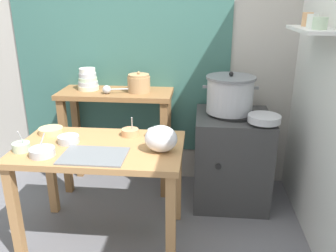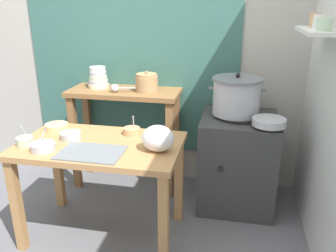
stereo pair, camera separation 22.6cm
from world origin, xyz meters
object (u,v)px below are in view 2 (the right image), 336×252
stove_block (237,161)px  clay_pot (147,83)px  prep_bowl_5 (158,133)px  back_shelf_table (125,114)px  steamer_pot (237,96)px  bowl_stack_enamel (98,79)px  prep_bowl_0 (25,141)px  prep_bowl_3 (57,126)px  serving_tray (91,153)px  plastic_bag (158,138)px  prep_bowl_1 (132,131)px  ladle (116,88)px  prep_bowl_4 (71,135)px  prep_bowl_2 (43,146)px  wide_pan (269,122)px  prep_table (101,158)px

stove_block → clay_pot: 0.99m
prep_bowl_5 → back_shelf_table: bearing=127.5°
steamer_pot → bowl_stack_enamel: steamer_pot is taller
prep_bowl_0 → prep_bowl_3: bearing=79.8°
serving_tray → prep_bowl_0: size_ratio=2.68×
stove_block → prep_bowl_5: (-0.57, -0.42, 0.37)m
steamer_pot → plastic_bag: bearing=-124.3°
serving_tray → back_shelf_table: bearing=94.8°
serving_tray → prep_bowl_5: bearing=46.4°
prep_bowl_1 → prep_bowl_3: size_ratio=0.84×
back_shelf_table → clay_pot: (0.20, 0.00, 0.29)m
ladle → prep_bowl_4: (-0.12, -0.63, -0.19)m
ladle → prep_bowl_4: size_ratio=2.03×
prep_bowl_0 → prep_bowl_2: (0.16, -0.05, -0.00)m
plastic_bag → prep_bowl_4: (-0.64, 0.08, -0.06)m
stove_block → prep_bowl_5: size_ratio=5.81×
serving_tray → prep_bowl_2: 0.32m
stove_block → clay_pot: size_ratio=4.13×
stove_block → steamer_pot: 0.55m
clay_pot → wide_pan: clay_pot is taller
bowl_stack_enamel → prep_bowl_3: size_ratio=1.08×
bowl_stack_enamel → prep_bowl_0: 0.96m
prep_table → serving_tray: 0.21m
prep_table → prep_bowl_4: prep_bowl_4 is taller
prep_table → back_shelf_table: size_ratio=1.15×
prep_bowl_2 → plastic_bag: bearing=10.5°
prep_bowl_0 → prep_bowl_5: size_ratio=1.11×
stove_block → prep_bowl_1: size_ratio=5.39×
prep_bowl_3 → serving_tray: bearing=-40.0°
prep_bowl_0 → prep_bowl_1: size_ratio=1.03×
prep_bowl_4 → prep_bowl_0: bearing=-146.7°
clay_pot → back_shelf_table: bearing=-180.0°
bowl_stack_enamel → prep_bowl_5: bearing=-41.4°
back_shelf_table → clay_pot: bearing=0.0°
plastic_bag → prep_bowl_2: plastic_bag is taller
prep_bowl_1 → bowl_stack_enamel: bearing=129.2°
back_shelf_table → prep_bowl_1: back_shelf_table is taller
ladle → plastic_bag: (0.52, -0.72, -0.13)m
stove_block → plastic_bag: plastic_bag is taller
ladle → serving_tray: ladle is taller
stove_block → plastic_bag: 0.94m
wide_pan → prep_bowl_3: (-1.54, -0.23, -0.06)m
plastic_bag → stove_block: bearing=52.7°
back_shelf_table → prep_bowl_2: (-0.24, -0.93, 0.07)m
steamer_pot → prep_bowl_0: 1.57m
stove_block → prep_bowl_3: size_ratio=4.55×
wide_pan → prep_bowl_1: size_ratio=1.67×
prep_bowl_1 → ladle: bearing=120.2°
prep_bowl_1 → steamer_pot: bearing=31.1°
clay_pot → serving_tray: clay_pot is taller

